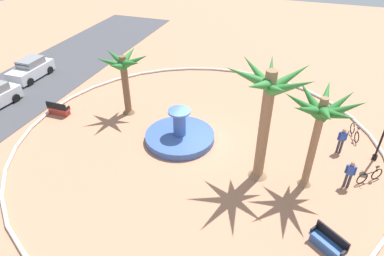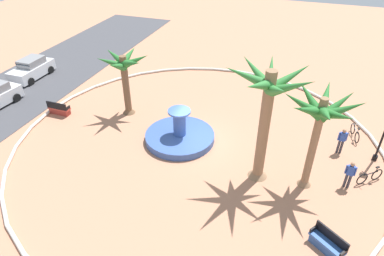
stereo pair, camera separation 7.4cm
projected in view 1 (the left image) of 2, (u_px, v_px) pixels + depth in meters
ground_plane at (197, 142)px, 21.23m from camera, size 80.00×80.00×0.00m
plaza_curb at (197, 140)px, 21.17m from camera, size 22.44×22.44×0.20m
street_asphalt at (1, 102)px, 25.46m from camera, size 48.00×8.00×0.03m
fountain at (180, 136)px, 21.23m from camera, size 4.34×4.34×2.16m
palm_tree_near_fountain at (321, 115)px, 15.65m from camera, size 4.01×3.84×5.47m
palm_tree_by_curb at (267, 101)px, 16.01m from camera, size 4.25×4.31×6.51m
palm_tree_mid_plaza at (124, 70)px, 22.37m from camera, size 3.49×3.47×4.53m
bench_east at (59, 110)px, 23.82m from camera, size 0.50×1.60×1.00m
bench_west at (328, 244)px, 14.46m from camera, size 1.35×1.58×1.00m
bicycle_red_frame at (370, 176)px, 18.00m from camera, size 1.14×1.36×0.94m
bicycle_by_lamppost at (355, 132)px, 21.43m from camera, size 1.70×0.51×0.94m
person_cyclist_helmet at (342, 139)px, 19.83m from camera, size 0.26×0.52×1.68m
person_cyclist_photo at (350, 173)px, 17.38m from camera, size 0.24×0.53×1.64m
parked_car_second at (31, 69)px, 28.62m from camera, size 4.01×1.94×1.67m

